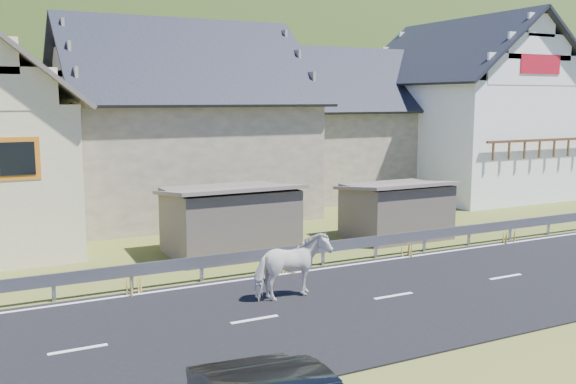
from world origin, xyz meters
TOP-DOWN VIEW (x-y plane):
  - ground at (0.00, 0.00)m, footprint 160.00×160.00m
  - road at (0.00, 0.00)m, footprint 60.00×7.00m
  - lane_markings at (0.00, 0.00)m, footprint 60.00×6.60m
  - guardrail at (-0.00, 3.68)m, footprint 28.10×0.09m
  - shed_left at (-2.00, 6.50)m, footprint 4.30×3.30m
  - shed_right at (4.50, 6.00)m, footprint 3.80×2.90m
  - house_stone_a at (-1.00, 15.00)m, footprint 10.80×9.80m
  - house_stone_b at (9.00, 17.00)m, footprint 9.80×8.80m
  - house_white at (15.00, 14.00)m, footprint 8.80×10.80m
  - mountain at (5.00, 180.00)m, footprint 440.00×280.00m
  - horse at (-2.47, 1.05)m, footprint 1.08×2.07m

SIDE VIEW (x-z plane):
  - mountain at x=5.00m, z-range -150.00..110.00m
  - ground at x=0.00m, z-range 0.00..0.00m
  - road at x=0.00m, z-range 0.00..0.04m
  - lane_markings at x=0.00m, z-range 0.04..0.05m
  - guardrail at x=0.00m, z-range 0.19..0.94m
  - horse at x=-2.47m, z-range 0.04..1.73m
  - shed_right at x=4.50m, z-range -0.10..2.10m
  - shed_left at x=-2.00m, z-range -0.10..2.30m
  - house_stone_b at x=9.00m, z-range 0.19..8.29m
  - house_stone_a at x=-1.00m, z-range 0.18..9.08m
  - house_white at x=15.00m, z-range 0.21..9.91m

